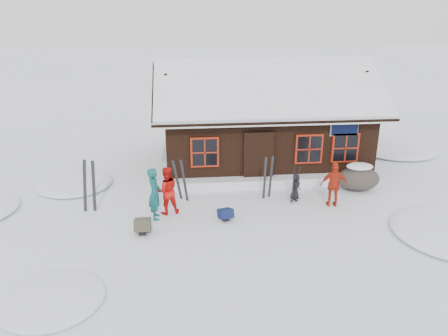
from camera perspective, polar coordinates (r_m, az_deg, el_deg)
The scene contains 15 objects.
ground at distance 14.33m, azimuth 2.53°, elevation -6.02°, with size 120.00×120.00×0.00m, color white.
mountain_hut at distance 18.62m, azimuth 5.05°, elevation 5.46°, with size 8.90×6.09×4.42m.
snow_drift at distance 16.53m, azimuth 6.60°, elevation -1.72°, with size 7.60×0.60×0.35m, color white.
snow_mounds at distance 16.28m, azimuth 7.38°, elevation -2.78°, with size 20.60×13.20×0.48m.
skier_teal at distance 13.87m, azimuth -9.05°, elevation -3.32°, with size 0.62×0.41×1.70m, color #115154.
skier_orange_left at distance 14.17m, azimuth -7.52°, elevation -2.93°, with size 0.78×0.61×1.60m, color red.
skier_orange_right at distance 15.02m, azimuth 14.19°, elevation -2.13°, with size 0.91×0.38×1.55m, color #B42A12.
skier_crouched at distance 15.41m, azimuth 9.32°, elevation -2.42°, with size 0.45×0.29×0.92m, color black.
boulder at distance 16.73m, azimuth 17.15°, elevation -1.22°, with size 1.55×1.16×0.90m.
ski_pair_left at distance 14.83m, azimuth -17.18°, elevation -2.35°, with size 0.54×0.18×1.84m.
ski_pair_mid at distance 15.13m, azimuth -5.67°, elevation -1.67°, with size 0.55×0.23×1.51m.
ski_pair_right at distance 15.29m, azimuth 5.74°, elevation -1.33°, with size 0.40×0.20×1.57m.
ski_poles at distance 15.01m, azimuth 9.28°, elevation -2.18°, with size 0.25×0.13×1.43m.
backpack_blue at distance 13.92m, azimuth 0.20°, elevation -6.20°, with size 0.39×0.52×0.28m, color #101A45.
backpack_olive at distance 13.38m, azimuth -10.56°, elevation -7.60°, with size 0.48×0.63×0.34m, color #403C2E.
Camera 1 is at (-1.89, -12.67, 6.43)m, focal length 35.00 mm.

